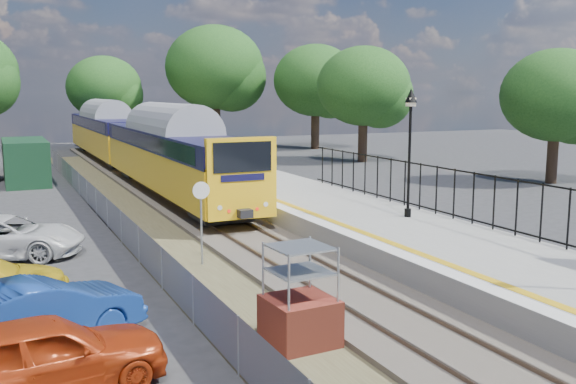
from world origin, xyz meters
TOP-DOWN VIEW (x-y plane):
  - ground at (0.00, 0.00)m, footprint 120.00×120.00m
  - track_bed at (-0.47, 9.67)m, footprint 5.90×80.00m
  - platform at (4.20, 8.00)m, footprint 5.00×70.00m
  - platform_edge at (2.14, 8.00)m, footprint 0.90×70.00m
  - victorian_lamp_north at (5.30, 6.00)m, footprint 0.44×0.44m
  - palisade_fence at (6.55, 2.24)m, footprint 0.12×26.00m
  - wire_fence at (-4.20, 12.00)m, footprint 0.06×52.00m
  - tree_line at (1.40, 42.00)m, footprint 56.80×43.80m
  - train at (0.00, 29.29)m, footprint 2.82×40.83m
  - brick_plinth at (-2.50, -1.16)m, footprint 1.45×1.45m
  - speed_sign at (-2.50, 5.80)m, footprint 0.54×0.10m
  - car_red at (-7.60, -1.28)m, footprint 4.50×2.30m
  - car_blue at (-7.47, 1.24)m, footprint 4.57×2.89m
  - car_white at (-8.00, 9.58)m, footprint 5.40×3.89m

SIDE VIEW (x-z plane):
  - ground at x=0.00m, z-range 0.00..0.00m
  - track_bed at x=-0.47m, z-range -0.05..0.24m
  - platform at x=4.20m, z-range 0.00..0.90m
  - wire_fence at x=-4.20m, z-range 0.00..1.20m
  - car_white at x=-8.00m, z-range 0.00..1.37m
  - car_blue at x=-7.47m, z-range 0.00..1.42m
  - car_red at x=-7.60m, z-range 0.00..1.47m
  - platform_edge at x=2.14m, z-range 0.90..0.91m
  - brick_plinth at x=-2.50m, z-range -0.04..2.17m
  - speed_sign at x=-2.50m, z-range 0.47..3.13m
  - palisade_fence at x=6.55m, z-range 0.84..2.84m
  - train at x=0.00m, z-range 0.59..4.09m
  - victorian_lamp_north at x=5.30m, z-range 2.00..6.60m
  - tree_line at x=1.40m, z-range 0.67..12.55m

